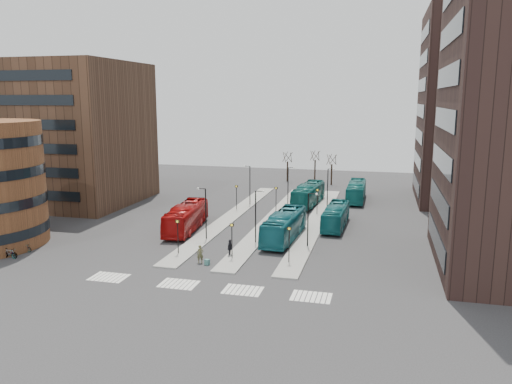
% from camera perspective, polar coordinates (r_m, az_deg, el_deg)
% --- Properties ---
extents(ground, '(160.00, 160.00, 0.00)m').
position_cam_1_polar(ground, '(42.41, -9.71, -12.33)').
color(ground, '#2A2A2C').
rests_on(ground, ground).
extents(island_left, '(2.50, 45.00, 0.15)m').
position_cam_1_polar(island_left, '(70.53, -2.84, -2.77)').
color(island_left, gray).
rests_on(island_left, ground).
extents(island_mid, '(2.50, 45.00, 0.15)m').
position_cam_1_polar(island_mid, '(69.05, 1.93, -3.06)').
color(island_mid, gray).
rests_on(island_mid, ground).
extents(island_right, '(2.50, 45.00, 0.15)m').
position_cam_1_polar(island_right, '(68.07, 6.88, -3.33)').
color(island_right, gray).
rests_on(island_right, ground).
extents(suitcase, '(0.55, 0.48, 0.58)m').
position_cam_1_polar(suitcase, '(50.69, -5.62, -7.98)').
color(suitcase, '#1B2395').
rests_on(suitcase, ground).
extents(red_bus, '(4.05, 12.19, 3.33)m').
position_cam_1_polar(red_bus, '(63.59, -7.98, -2.89)').
color(red_bus, '#9F0C0C').
rests_on(red_bus, ground).
extents(teal_bus_a, '(3.45, 12.11, 3.34)m').
position_cam_1_polar(teal_bus_a, '(58.90, 3.25, -3.89)').
color(teal_bus_a, '#15616B').
rests_on(teal_bus_a, ground).
extents(teal_bus_b, '(3.80, 12.15, 3.33)m').
position_cam_1_polar(teal_bus_b, '(78.41, 6.01, -0.26)').
color(teal_bus_b, '#125D59').
rests_on(teal_bus_b, ground).
extents(teal_bus_c, '(2.82, 10.61, 2.93)m').
position_cam_1_polar(teal_bus_c, '(65.35, 9.09, -2.73)').
color(teal_bus_c, '#15666A').
rests_on(teal_bus_c, ground).
extents(teal_bus_d, '(2.68, 11.35, 3.16)m').
position_cam_1_polar(teal_bus_d, '(82.61, 11.38, 0.08)').
color(teal_bus_d, '#166E6C').
rests_on(teal_bus_d, ground).
extents(traveller, '(0.77, 0.60, 1.87)m').
position_cam_1_polar(traveller, '(51.12, -6.39, -7.08)').
color(traveller, brown).
rests_on(traveller, ground).
extents(commuter_a, '(0.79, 0.64, 1.53)m').
position_cam_1_polar(commuter_a, '(59.37, -8.70, -4.78)').
color(commuter_a, black).
rests_on(commuter_a, ground).
extents(commuter_b, '(0.54, 1.12, 1.85)m').
position_cam_1_polar(commuter_b, '(52.93, -3.00, -6.41)').
color(commuter_b, black).
rests_on(commuter_b, ground).
extents(commuter_c, '(1.03, 1.23, 1.65)m').
position_cam_1_polar(commuter_c, '(56.73, 1.59, -5.33)').
color(commuter_c, black).
rests_on(commuter_c, ground).
extents(bicycle_near, '(1.91, 0.90, 0.97)m').
position_cam_1_polar(bicycle_near, '(58.40, -26.33, -6.35)').
color(bicycle_near, gray).
rests_on(bicycle_near, ground).
extents(bicycle_mid, '(1.84, 0.66, 1.08)m').
position_cam_1_polar(bicycle_mid, '(58.36, -26.36, -6.30)').
color(bicycle_mid, gray).
rests_on(bicycle_mid, ground).
extents(bicycle_far, '(1.73, 0.70, 0.89)m').
position_cam_1_polar(bicycle_far, '(60.09, -24.91, -5.81)').
color(bicycle_far, gray).
rests_on(bicycle_far, ground).
extents(crosswalk_stripes, '(22.35, 2.40, 0.01)m').
position_cam_1_polar(crosswalk_stripes, '(45.22, -5.57, -10.72)').
color(crosswalk_stripes, silver).
rests_on(crosswalk_stripes, ground).
extents(office_block, '(25.00, 20.12, 22.00)m').
position_cam_1_polar(office_block, '(85.95, -21.70, 6.28)').
color(office_block, '#4E3424').
rests_on(office_block, ground).
extents(tower_far, '(20.12, 20.00, 30.00)m').
position_cam_1_polar(tower_far, '(87.00, 24.97, 8.73)').
color(tower_far, '#33211C').
rests_on(tower_far, ground).
extents(sign_poles, '(12.45, 22.12, 3.65)m').
position_cam_1_polar(sign_poles, '(61.97, 0.20, -2.43)').
color(sign_poles, black).
rests_on(sign_poles, ground).
extents(lamp_posts, '(14.04, 20.24, 6.12)m').
position_cam_1_polar(lamp_posts, '(66.25, 2.12, -0.55)').
color(lamp_posts, black).
rests_on(lamp_posts, ground).
extents(bare_trees, '(10.97, 8.14, 5.90)m').
position_cam_1_polar(bare_trees, '(100.10, 6.32, 2.72)').
color(bare_trees, black).
rests_on(bare_trees, ground).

